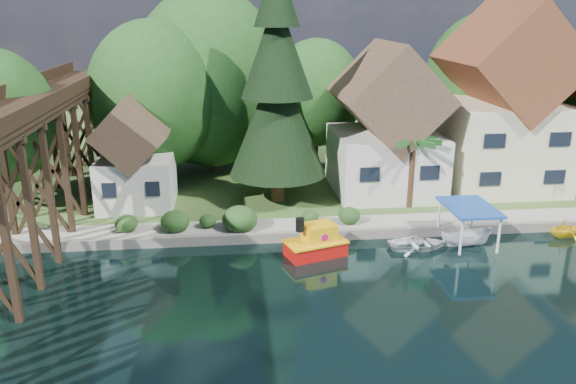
% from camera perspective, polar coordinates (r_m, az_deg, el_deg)
% --- Properties ---
extents(ground, '(140.00, 140.00, 0.00)m').
position_cam_1_polar(ground, '(27.75, 4.03, -11.41)').
color(ground, black).
rests_on(ground, ground).
extents(bank, '(140.00, 52.00, 0.50)m').
position_cam_1_polar(bank, '(59.46, -1.55, 5.05)').
color(bank, '#2F5220').
rests_on(bank, ground).
extents(seawall, '(60.00, 0.40, 0.62)m').
position_cam_1_polar(seawall, '(35.46, 8.23, -4.20)').
color(seawall, slate).
rests_on(seawall, ground).
extents(promenade, '(50.00, 2.60, 0.06)m').
position_cam_1_polar(promenade, '(37.06, 10.77, -2.98)').
color(promenade, gray).
rests_on(promenade, bank).
extents(trestle_bridge, '(4.12, 44.18, 9.30)m').
position_cam_1_polar(trestle_bridge, '(32.27, -26.79, 1.21)').
color(trestle_bridge, black).
rests_on(trestle_bridge, ground).
extents(house_left, '(7.64, 8.64, 11.02)m').
position_cam_1_polar(house_left, '(42.23, 9.90, 6.19)').
color(house_left, silver).
rests_on(house_left, bank).
extents(house_center, '(8.65, 9.18, 13.89)m').
position_cam_1_polar(house_center, '(45.71, 20.85, 7.81)').
color(house_center, beige).
rests_on(house_center, bank).
extents(shed, '(5.09, 5.40, 7.85)m').
position_cam_1_polar(shed, '(40.06, -15.26, 3.25)').
color(shed, silver).
rests_on(shed, bank).
extents(bg_trees, '(49.90, 13.30, 10.57)m').
position_cam_1_polar(bg_trees, '(45.79, 0.90, 10.09)').
color(bg_trees, '#382314').
rests_on(bg_trees, bank).
extents(shrubs, '(15.76, 2.47, 1.70)m').
position_cam_1_polar(shrubs, '(35.28, -5.89, -2.62)').
color(shrubs, '#1E4217').
rests_on(shrubs, bank).
extents(conifer, '(6.76, 6.76, 16.64)m').
position_cam_1_polar(conifer, '(38.56, -1.10, 10.43)').
color(conifer, '#382314').
rests_on(conifer, bank).
extents(palm_tree, '(4.69, 4.69, 5.20)m').
position_cam_1_polar(palm_tree, '(38.87, 12.59, 4.86)').
color(palm_tree, '#382314').
rests_on(palm_tree, bank).
extents(tugboat, '(3.89, 2.89, 2.52)m').
position_cam_1_polar(tugboat, '(32.62, 2.89, -5.21)').
color(tugboat, '#B50F0C').
rests_on(tugboat, ground).
extents(boat_white_a, '(3.56, 2.55, 0.73)m').
position_cam_1_polar(boat_white_a, '(34.56, 13.10, -5.01)').
color(boat_white_a, white).
rests_on(boat_white_a, ground).
extents(boat_canopy, '(3.22, 3.99, 2.56)m').
position_cam_1_polar(boat_canopy, '(35.37, 17.74, -3.60)').
color(boat_canopy, white).
rests_on(boat_canopy, ground).
extents(boat_yellow, '(2.82, 2.57, 1.28)m').
position_cam_1_polar(boat_yellow, '(39.32, 26.40, -3.20)').
color(boat_yellow, yellow).
rests_on(boat_yellow, ground).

